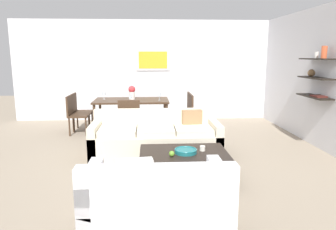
{
  "coord_description": "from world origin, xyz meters",
  "views": [
    {
      "loc": [
        -0.25,
        -5.09,
        1.77
      ],
      "look_at": [
        0.06,
        0.2,
        0.75
      ],
      "focal_mm": 33.34,
      "sensor_mm": 36.0,
      "label": 1
    }
  ],
  "objects_px": {
    "coffee_table": "(184,166)",
    "dining_chair_right_far": "(184,108)",
    "dining_chair_left_far": "(79,109)",
    "decorative_bowl": "(186,151)",
    "dining_chair_left_near": "(75,112)",
    "loveseat_white": "(156,198)",
    "centerpiece_vase": "(132,92)",
    "sofa_beige": "(156,139)",
    "dining_chair_right_near": "(186,111)",
    "apple_on_coffee_table": "(172,154)",
    "wine_glass_left_far": "(104,94)",
    "wine_glass_right_near": "(159,95)",
    "dining_table": "(132,103)",
    "dining_chair_foot": "(129,117)",
    "candle_jar": "(202,148)",
    "wine_glass_foot": "(130,97)"
  },
  "relations": [
    {
      "from": "dining_chair_right_far",
      "to": "wine_glass_foot",
      "type": "xyz_separation_m",
      "value": [
        -1.26,
        -0.62,
        0.36
      ]
    },
    {
      "from": "sofa_beige",
      "to": "dining_chair_foot",
      "type": "relative_size",
      "value": 2.57
    },
    {
      "from": "sofa_beige",
      "to": "coffee_table",
      "type": "bearing_deg",
      "value": -71.63
    },
    {
      "from": "coffee_table",
      "to": "decorative_bowl",
      "type": "distance_m",
      "value": 0.22
    },
    {
      "from": "sofa_beige",
      "to": "wine_glass_left_far",
      "type": "bearing_deg",
      "value": 121.65
    },
    {
      "from": "coffee_table",
      "to": "wine_glass_right_near",
      "type": "bearing_deg",
      "value": 95.34
    },
    {
      "from": "decorative_bowl",
      "to": "dining_table",
      "type": "relative_size",
      "value": 0.19
    },
    {
      "from": "sofa_beige",
      "to": "centerpiece_vase",
      "type": "distance_m",
      "value": 2.02
    },
    {
      "from": "loveseat_white",
      "to": "centerpiece_vase",
      "type": "bearing_deg",
      "value": 96.32
    },
    {
      "from": "sofa_beige",
      "to": "decorative_bowl",
      "type": "xyz_separation_m",
      "value": [
        0.4,
        -1.13,
        0.12
      ]
    },
    {
      "from": "candle_jar",
      "to": "dining_chair_left_far",
      "type": "bearing_deg",
      "value": 128.86
    },
    {
      "from": "sofa_beige",
      "to": "loveseat_white",
      "type": "distance_m",
      "value": 2.38
    },
    {
      "from": "sofa_beige",
      "to": "dining_chair_right_near",
      "type": "bearing_deg",
      "value": 65.23
    },
    {
      "from": "apple_on_coffee_table",
      "to": "dining_table",
      "type": "xyz_separation_m",
      "value": [
        -0.72,
        3.07,
        0.26
      ]
    },
    {
      "from": "dining_chair_left_far",
      "to": "wine_glass_right_near",
      "type": "xyz_separation_m",
      "value": [
        1.91,
        -0.33,
        0.36
      ]
    },
    {
      "from": "loveseat_white",
      "to": "candle_jar",
      "type": "bearing_deg",
      "value": 62.01
    },
    {
      "from": "decorative_bowl",
      "to": "wine_glass_foot",
      "type": "bearing_deg",
      "value": 110.34
    },
    {
      "from": "wine_glass_right_near",
      "to": "centerpiece_vase",
      "type": "height_order",
      "value": "centerpiece_vase"
    },
    {
      "from": "wine_glass_left_far",
      "to": "dining_chair_foot",
      "type": "bearing_deg",
      "value": -57.0
    },
    {
      "from": "dining_chair_right_far",
      "to": "apple_on_coffee_table",
      "type": "bearing_deg",
      "value": -99.37
    },
    {
      "from": "wine_glass_right_near",
      "to": "centerpiece_vase",
      "type": "xyz_separation_m",
      "value": [
        -0.63,
        0.17,
        0.05
      ]
    },
    {
      "from": "dining_chair_right_far",
      "to": "dining_chair_left_far",
      "type": "distance_m",
      "value": 2.53
    },
    {
      "from": "apple_on_coffee_table",
      "to": "wine_glass_left_far",
      "type": "relative_size",
      "value": 0.46
    },
    {
      "from": "decorative_bowl",
      "to": "candle_jar",
      "type": "relative_size",
      "value": 3.97
    },
    {
      "from": "coffee_table",
      "to": "apple_on_coffee_table",
      "type": "distance_m",
      "value": 0.33
    },
    {
      "from": "loveseat_white",
      "to": "dining_chair_right_near",
      "type": "xyz_separation_m",
      "value": [
        0.78,
        3.96,
        0.21
      ]
    },
    {
      "from": "candle_jar",
      "to": "wine_glass_right_near",
      "type": "xyz_separation_m",
      "value": [
        -0.55,
        2.72,
        0.45
      ]
    },
    {
      "from": "sofa_beige",
      "to": "dining_table",
      "type": "height_order",
      "value": "sofa_beige"
    },
    {
      "from": "candle_jar",
      "to": "dining_chair_right_near",
      "type": "xyz_separation_m",
      "value": [
        0.07,
        2.62,
        0.09
      ]
    },
    {
      "from": "coffee_table",
      "to": "dining_chair_right_far",
      "type": "relative_size",
      "value": 1.45
    },
    {
      "from": "sofa_beige",
      "to": "coffee_table",
      "type": "xyz_separation_m",
      "value": [
        0.38,
        -1.14,
        -0.1
      ]
    },
    {
      "from": "candle_jar",
      "to": "dining_chair_right_far",
      "type": "distance_m",
      "value": 3.05
    },
    {
      "from": "dining_chair_right_far",
      "to": "wine_glass_left_far",
      "type": "relative_size",
      "value": 5.18
    },
    {
      "from": "decorative_bowl",
      "to": "dining_chair_left_near",
      "type": "xyz_separation_m",
      "value": [
        -2.2,
        2.72,
        0.09
      ]
    },
    {
      "from": "dining_chair_left_far",
      "to": "dining_chair_right_near",
      "type": "bearing_deg",
      "value": -9.55
    },
    {
      "from": "wine_glass_left_far",
      "to": "decorative_bowl",
      "type": "bearing_deg",
      "value": -62.59
    },
    {
      "from": "dining_table",
      "to": "dining_chair_right_far",
      "type": "height_order",
      "value": "dining_chair_right_far"
    },
    {
      "from": "loveseat_white",
      "to": "dining_chair_right_near",
      "type": "bearing_deg",
      "value": 78.84
    },
    {
      "from": "dining_chair_right_near",
      "to": "dining_chair_right_far",
      "type": "relative_size",
      "value": 1.0
    },
    {
      "from": "loveseat_white",
      "to": "wine_glass_left_far",
      "type": "distance_m",
      "value": 4.48
    },
    {
      "from": "loveseat_white",
      "to": "dining_chair_right_far",
      "type": "bearing_deg",
      "value": 79.9
    },
    {
      "from": "dining_chair_right_far",
      "to": "dining_chair_left_far",
      "type": "height_order",
      "value": "same"
    },
    {
      "from": "dining_chair_left_far",
      "to": "wine_glass_left_far",
      "type": "relative_size",
      "value": 5.18
    },
    {
      "from": "dining_chair_left_near",
      "to": "dining_chair_left_far",
      "type": "relative_size",
      "value": 1.0
    },
    {
      "from": "sofa_beige",
      "to": "wine_glass_foot",
      "type": "xyz_separation_m",
      "value": [
        -0.53,
        1.38,
        0.57
      ]
    },
    {
      "from": "dining_chair_left_far",
      "to": "centerpiece_vase",
      "type": "xyz_separation_m",
      "value": [
        1.27,
        -0.16,
        0.42
      ]
    },
    {
      "from": "loveseat_white",
      "to": "decorative_bowl",
      "type": "distance_m",
      "value": 1.33
    },
    {
      "from": "sofa_beige",
      "to": "wine_glass_left_far",
      "type": "relative_size",
      "value": 13.32
    },
    {
      "from": "apple_on_coffee_table",
      "to": "dining_chair_right_far",
      "type": "bearing_deg",
      "value": 80.63
    },
    {
      "from": "sofa_beige",
      "to": "dining_chair_right_near",
      "type": "relative_size",
      "value": 2.57
    }
  ]
}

